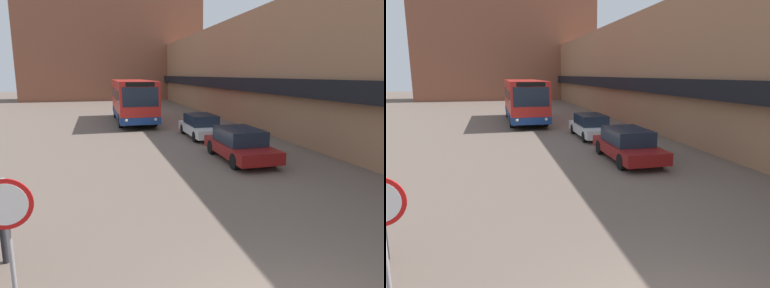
# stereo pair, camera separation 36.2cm
# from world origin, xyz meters

# --- Properties ---
(building_row_right) EXTENTS (5.50, 60.00, 7.98)m
(building_row_right) POSITION_xyz_m (9.97, 24.00, 3.98)
(building_row_right) COLOR #996B4C
(building_row_right) RESTS_ON ground_plane
(building_backdrop_far) EXTENTS (26.00, 8.00, 16.02)m
(building_backdrop_far) POSITION_xyz_m (0.00, 51.09, 8.01)
(building_backdrop_far) COLOR brown
(building_backdrop_far) RESTS_ON ground_plane
(city_bus) EXTENTS (2.73, 10.28, 3.27)m
(city_bus) POSITION_xyz_m (-0.03, 24.05, 1.76)
(city_bus) COLOR red
(city_bus) RESTS_ON ground_plane
(parked_car_front) EXTENTS (1.90, 4.62, 1.39)m
(parked_car_front) POSITION_xyz_m (3.20, 10.17, 0.71)
(parked_car_front) COLOR maroon
(parked_car_front) RESTS_ON ground_plane
(parked_car_middle) EXTENTS (1.79, 4.57, 1.37)m
(parked_car_middle) POSITION_xyz_m (3.20, 15.99, 0.69)
(parked_car_middle) COLOR silver
(parked_car_middle) RESTS_ON ground_plane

